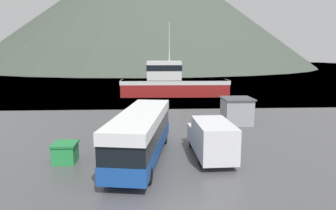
{
  "coord_description": "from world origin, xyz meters",
  "views": [
    {
      "loc": [
        -1.43,
        -10.75,
        6.65
      ],
      "look_at": [
        0.04,
        15.96,
        2.0
      ],
      "focal_mm": 32.0,
      "sensor_mm": 36.0,
      "label": 1
    }
  ],
  "objects_px": {
    "fishing_boat": "(172,83)",
    "dock_kiosk": "(237,111)",
    "tour_bus": "(141,133)",
    "storage_bin": "(65,152)",
    "delivery_van": "(211,138)",
    "small_boat": "(203,87)"
  },
  "relations": [
    {
      "from": "tour_bus",
      "to": "dock_kiosk",
      "type": "relative_size",
      "value": 3.51
    },
    {
      "from": "tour_bus",
      "to": "small_boat",
      "type": "relative_size",
      "value": 1.6
    },
    {
      "from": "tour_bus",
      "to": "small_boat",
      "type": "bearing_deg",
      "value": 83.84
    },
    {
      "from": "delivery_van",
      "to": "dock_kiosk",
      "type": "height_order",
      "value": "dock_kiosk"
    },
    {
      "from": "tour_bus",
      "to": "storage_bin",
      "type": "xyz_separation_m",
      "value": [
        -4.68,
        -0.21,
        -1.11
      ]
    },
    {
      "from": "fishing_boat",
      "to": "tour_bus",
      "type": "bearing_deg",
      "value": -6.53
    },
    {
      "from": "delivery_van",
      "to": "small_boat",
      "type": "height_order",
      "value": "delivery_van"
    },
    {
      "from": "delivery_van",
      "to": "dock_kiosk",
      "type": "xyz_separation_m",
      "value": [
        4.25,
        9.11,
        -0.04
      ]
    },
    {
      "from": "dock_kiosk",
      "to": "storage_bin",
      "type": "bearing_deg",
      "value": -144.69
    },
    {
      "from": "tour_bus",
      "to": "delivery_van",
      "type": "xyz_separation_m",
      "value": [
        4.47,
        0.17,
        -0.44
      ]
    },
    {
      "from": "fishing_boat",
      "to": "small_boat",
      "type": "bearing_deg",
      "value": 145.62
    },
    {
      "from": "dock_kiosk",
      "to": "small_boat",
      "type": "xyz_separation_m",
      "value": [
        1.52,
        27.95,
        -0.9
      ]
    },
    {
      "from": "fishing_boat",
      "to": "storage_bin",
      "type": "distance_m",
      "value": 29.98
    },
    {
      "from": "delivery_van",
      "to": "storage_bin",
      "type": "bearing_deg",
      "value": -179.24
    },
    {
      "from": "fishing_boat",
      "to": "dock_kiosk",
      "type": "distance_m",
      "value": 19.8
    },
    {
      "from": "tour_bus",
      "to": "small_boat",
      "type": "xyz_separation_m",
      "value": [
        10.24,
        37.23,
        -1.37
      ]
    },
    {
      "from": "small_boat",
      "to": "tour_bus",
      "type": "bearing_deg",
      "value": 138.55
    },
    {
      "from": "tour_bus",
      "to": "fishing_boat",
      "type": "relative_size",
      "value": 0.61
    },
    {
      "from": "delivery_van",
      "to": "storage_bin",
      "type": "height_order",
      "value": "delivery_van"
    },
    {
      "from": "fishing_boat",
      "to": "storage_bin",
      "type": "bearing_deg",
      "value": -15.37
    },
    {
      "from": "tour_bus",
      "to": "delivery_van",
      "type": "height_order",
      "value": "tour_bus"
    },
    {
      "from": "fishing_boat",
      "to": "storage_bin",
      "type": "relative_size",
      "value": 11.03
    }
  ]
}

